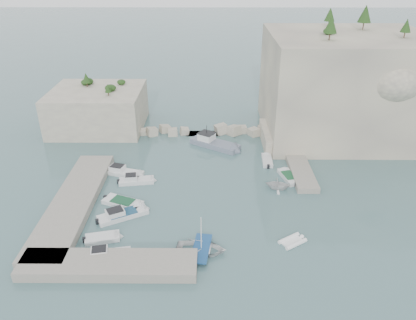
{
  "coord_description": "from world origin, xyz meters",
  "views": [
    {
      "loc": [
        0.34,
        -44.02,
        28.98
      ],
      "look_at": [
        0.0,
        6.0,
        3.0
      ],
      "focal_mm": 35.0,
      "sensor_mm": 36.0,
      "label": 1
    }
  ],
  "objects_px": {
    "tender_east_d": "(277,155)",
    "work_boat": "(215,146)",
    "tender_east_a": "(278,189)",
    "motorboat_b": "(137,182)",
    "motorboat_f": "(108,258)",
    "motorboat_e": "(103,240)",
    "tender_east_b": "(289,179)",
    "motorboat_c": "(123,204)",
    "rowboat": "(201,252)",
    "motorboat_d": "(123,217)",
    "inflatable_dinghy": "(292,242)",
    "motorboat_a": "(123,174)",
    "tender_east_c": "(267,162)"
  },
  "relations": [
    {
      "from": "motorboat_b",
      "to": "tender_east_c",
      "type": "distance_m",
      "value": 20.09
    },
    {
      "from": "motorboat_e",
      "to": "motorboat_c",
      "type": "bearing_deg",
      "value": 69.87
    },
    {
      "from": "motorboat_a",
      "to": "tender_east_d",
      "type": "xyz_separation_m",
      "value": [
        23.35,
        6.52,
        0.0
      ]
    },
    {
      "from": "inflatable_dinghy",
      "to": "tender_east_b",
      "type": "distance_m",
      "value": 14.37
    },
    {
      "from": "motorboat_c",
      "to": "rowboat",
      "type": "xyz_separation_m",
      "value": [
        10.25,
        -9.14,
        0.0
      ]
    },
    {
      "from": "motorboat_b",
      "to": "tender_east_c",
      "type": "xyz_separation_m",
      "value": [
        19.06,
        6.34,
        0.0
      ]
    },
    {
      "from": "tender_east_c",
      "to": "tender_east_b",
      "type": "bearing_deg",
      "value": -152.0
    },
    {
      "from": "inflatable_dinghy",
      "to": "motorboat_c",
      "type": "bearing_deg",
      "value": 126.66
    },
    {
      "from": "motorboat_e",
      "to": "tender_east_b",
      "type": "xyz_separation_m",
      "value": [
        23.27,
        13.9,
        0.0
      ]
    },
    {
      "from": "motorboat_f",
      "to": "rowboat",
      "type": "bearing_deg",
      "value": -5.29
    },
    {
      "from": "rowboat",
      "to": "tender_east_a",
      "type": "bearing_deg",
      "value": -30.36
    },
    {
      "from": "motorboat_b",
      "to": "motorboat_f",
      "type": "bearing_deg",
      "value": -100.14
    },
    {
      "from": "tender_east_b",
      "to": "work_boat",
      "type": "bearing_deg",
      "value": 29.59
    },
    {
      "from": "motorboat_e",
      "to": "tender_east_a",
      "type": "height_order",
      "value": "tender_east_a"
    },
    {
      "from": "motorboat_b",
      "to": "motorboat_c",
      "type": "relative_size",
      "value": 0.93
    },
    {
      "from": "motorboat_e",
      "to": "motorboat_a",
      "type": "bearing_deg",
      "value": 79.17
    },
    {
      "from": "motorboat_a",
      "to": "motorboat_b",
      "type": "relative_size",
      "value": 1.22
    },
    {
      "from": "motorboat_b",
      "to": "motorboat_c",
      "type": "distance_m",
      "value": 5.56
    },
    {
      "from": "rowboat",
      "to": "tender_east_c",
      "type": "relative_size",
      "value": 1.19
    },
    {
      "from": "motorboat_a",
      "to": "tender_east_d",
      "type": "height_order",
      "value": "tender_east_d"
    },
    {
      "from": "motorboat_c",
      "to": "motorboat_a",
      "type": "bearing_deg",
      "value": 123.3
    },
    {
      "from": "tender_east_a",
      "to": "rowboat",
      "type": "bearing_deg",
      "value": 154.23
    },
    {
      "from": "inflatable_dinghy",
      "to": "tender_east_d",
      "type": "xyz_separation_m",
      "value": [
        1.52,
        21.87,
        0.0
      ]
    },
    {
      "from": "motorboat_d",
      "to": "tender_east_b",
      "type": "distance_m",
      "value": 23.78
    },
    {
      "from": "work_boat",
      "to": "tender_east_c",
      "type": "bearing_deg",
      "value": -1.8
    },
    {
      "from": "motorboat_c",
      "to": "work_boat",
      "type": "distance_m",
      "value": 21.02
    },
    {
      "from": "motorboat_a",
      "to": "motorboat_c",
      "type": "xyz_separation_m",
      "value": [
        1.46,
        -7.85,
        0.0
      ]
    },
    {
      "from": "motorboat_d",
      "to": "inflatable_dinghy",
      "type": "xyz_separation_m",
      "value": [
        19.83,
        -4.8,
        0.0
      ]
    },
    {
      "from": "motorboat_c",
      "to": "work_boat",
      "type": "relative_size",
      "value": 0.62
    },
    {
      "from": "motorboat_a",
      "to": "tender_east_a",
      "type": "bearing_deg",
      "value": 6.95
    },
    {
      "from": "rowboat",
      "to": "motorboat_d",
      "type": "bearing_deg",
      "value": 63.99
    },
    {
      "from": "motorboat_b",
      "to": "motorboat_d",
      "type": "distance_m",
      "value": 8.21
    },
    {
      "from": "tender_east_d",
      "to": "work_boat",
      "type": "xyz_separation_m",
      "value": [
        -9.92,
        2.92,
        0.0
      ]
    },
    {
      "from": "tender_east_d",
      "to": "rowboat",
      "type": "bearing_deg",
      "value": 176.51
    },
    {
      "from": "tender_east_d",
      "to": "work_boat",
      "type": "distance_m",
      "value": 10.34
    },
    {
      "from": "motorboat_b",
      "to": "inflatable_dinghy",
      "type": "relative_size",
      "value": 1.66
    },
    {
      "from": "motorboat_b",
      "to": "motorboat_a",
      "type": "bearing_deg",
      "value": 126.33
    },
    {
      "from": "inflatable_dinghy",
      "to": "tender_east_b",
      "type": "relative_size",
      "value": 0.64
    },
    {
      "from": "motorboat_d",
      "to": "tender_east_b",
      "type": "height_order",
      "value": "motorboat_d"
    },
    {
      "from": "motorboat_b",
      "to": "work_boat",
      "type": "distance_m",
      "value": 16.21
    },
    {
      "from": "inflatable_dinghy",
      "to": "tender_east_d",
      "type": "distance_m",
      "value": 21.92
    },
    {
      "from": "motorboat_b",
      "to": "tender_east_d",
      "type": "height_order",
      "value": "tender_east_d"
    },
    {
      "from": "rowboat",
      "to": "motorboat_b",
      "type": "bearing_deg",
      "value": 40.22
    },
    {
      "from": "tender_east_c",
      "to": "work_boat",
      "type": "height_order",
      "value": "work_boat"
    },
    {
      "from": "tender_east_d",
      "to": "motorboat_d",
      "type": "bearing_deg",
      "value": 151.51
    },
    {
      "from": "motorboat_d",
      "to": "tender_east_d",
      "type": "xyz_separation_m",
      "value": [
        21.35,
        17.07,
        0.0
      ]
    },
    {
      "from": "tender_east_a",
      "to": "work_boat",
      "type": "xyz_separation_m",
      "value": [
        -8.42,
        13.39,
        0.0
      ]
    },
    {
      "from": "tender_east_b",
      "to": "motorboat_c",
      "type": "bearing_deg",
      "value": 91.77
    },
    {
      "from": "motorboat_f",
      "to": "inflatable_dinghy",
      "type": "bearing_deg",
      "value": -3.51
    },
    {
      "from": "motorboat_c",
      "to": "tender_east_c",
      "type": "relative_size",
      "value": 1.25
    }
  ]
}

